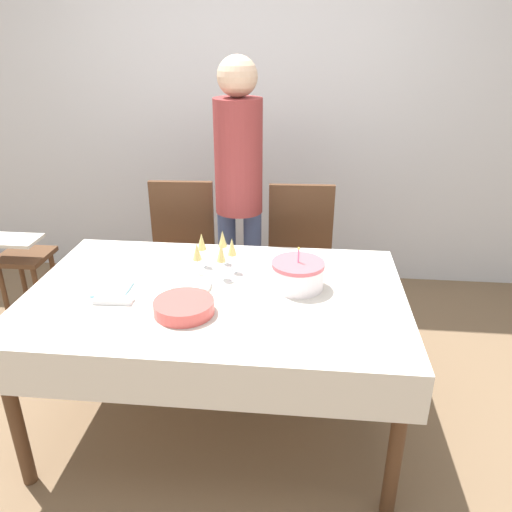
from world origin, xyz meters
The scene contains 14 objects.
ground_plane centered at (0.00, 0.00, 0.00)m, with size 12.00×12.00×0.00m, color brown.
wall_back centered at (0.00, 1.77, 1.35)m, with size 8.00×0.05×2.70m.
dining_table centered at (0.00, 0.00, 0.65)m, with size 1.70×1.07×0.75m.
dining_chair_far_left centered at (-0.38, 0.86, 0.54)m, with size 0.44×0.44×0.98m.
dining_chair_far_right centered at (0.37, 0.86, 0.54)m, with size 0.44×0.44×0.98m.
birthday_cake centered at (0.37, 0.08, 0.81)m, with size 0.24×0.24×0.20m.
champagne_tray centered at (-0.03, 0.20, 0.83)m, with size 0.29×0.29×0.18m.
plate_stack_main centered at (-0.10, -0.20, 0.77)m, with size 0.25×0.25×0.06m.
plate_stack_dessert centered at (-0.12, 0.02, 0.76)m, with size 0.18×0.18×0.03m.
cake_knife centered at (0.43, -0.12, 0.75)m, with size 0.30×0.02×0.00m.
fork_pile centered at (-0.42, -0.15, 0.76)m, with size 0.17×0.07×0.02m.
napkin_pile centered at (-0.46, -0.05, 0.75)m, with size 0.15×0.15×0.01m.
person_standing centered at (-0.01, 0.87, 1.04)m, with size 0.28×0.28×1.71m.
high_chair centered at (-1.33, 0.67, 0.48)m, with size 0.33×0.35×0.71m.
Camera 1 is at (0.38, -1.97, 1.81)m, focal length 35.00 mm.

